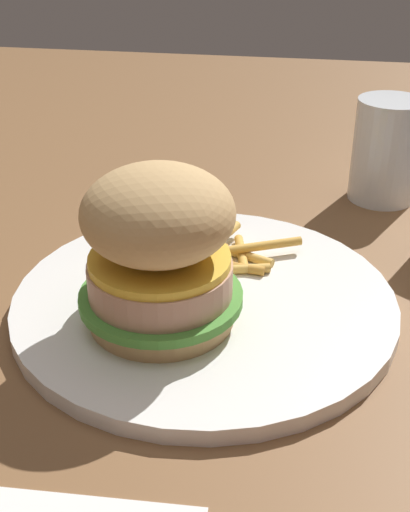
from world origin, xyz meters
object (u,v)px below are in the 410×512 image
plate (205,300)px  sandwich (159,248)px  fries_pile (229,254)px  drink_glass (386,154)px

plate → sandwich: 0.07m
sandwich → fries_pile: (-0.03, -0.09, -0.05)m
plate → drink_glass: bearing=-122.0°
fries_pile → drink_glass: size_ratio=1.05×
plate → sandwich: (0.02, 0.04, 0.06)m
sandwich → plate: bearing=-122.2°
drink_glass → fries_pile: bearing=53.3°
drink_glass → plate: bearing=58.0°
fries_pile → drink_glass: drink_glass is taller
sandwich → fries_pile: sandwich is taller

